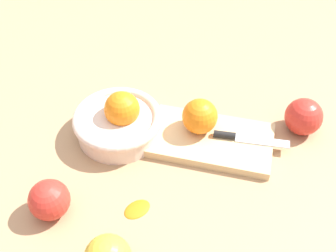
# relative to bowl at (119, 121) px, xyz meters

# --- Properties ---
(ground_plane) EXTENTS (2.40, 2.40, 0.00)m
(ground_plane) POSITION_rel_bowl_xyz_m (0.12, -0.09, -0.04)
(ground_plane) COLOR tan
(bowl) EXTENTS (0.19, 0.19, 0.10)m
(bowl) POSITION_rel_bowl_xyz_m (0.00, 0.00, 0.00)
(bowl) COLOR beige
(bowl) RESTS_ON ground_plane
(cutting_board) EXTENTS (0.27, 0.17, 0.02)m
(cutting_board) POSITION_rel_bowl_xyz_m (0.19, -0.00, -0.03)
(cutting_board) COLOR #DBB77F
(cutting_board) RESTS_ON ground_plane
(orange_on_board) EXTENTS (0.07, 0.07, 0.07)m
(orange_on_board) POSITION_rel_bowl_xyz_m (0.17, 0.02, 0.02)
(orange_on_board) COLOR orange
(orange_on_board) RESTS_ON cutting_board
(knife) EXTENTS (0.16, 0.02, 0.01)m
(knife) POSITION_rel_bowl_xyz_m (0.25, -0.00, -0.01)
(knife) COLOR silver
(knife) RESTS_ON cutting_board
(apple_front_left) EXTENTS (0.07, 0.07, 0.07)m
(apple_front_left) POSITION_rel_bowl_xyz_m (-0.08, -0.21, 0.00)
(apple_front_left) COLOR red
(apple_front_left) RESTS_ON ground_plane
(apple_back_right) EXTENTS (0.08, 0.08, 0.08)m
(apple_back_right) POSITION_rel_bowl_xyz_m (0.38, 0.06, 0.00)
(apple_back_right) COLOR red
(apple_back_right) RESTS_ON ground_plane
(citrus_peel) EXTENTS (0.06, 0.06, 0.01)m
(citrus_peel) POSITION_rel_bowl_xyz_m (0.07, -0.18, -0.03)
(citrus_peel) COLOR orange
(citrus_peel) RESTS_ON ground_plane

